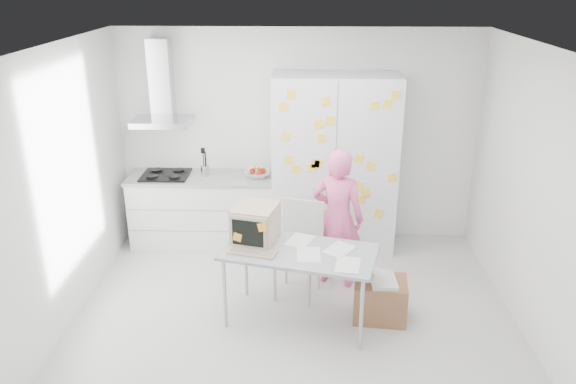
{
  "coord_description": "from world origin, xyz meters",
  "views": [
    {
      "loc": [
        0.09,
        -4.86,
        3.31
      ],
      "look_at": [
        -0.09,
        0.77,
        1.09
      ],
      "focal_mm": 35.0,
      "sensor_mm": 36.0,
      "label": 1
    }
  ],
  "objects_px": {
    "person": "(338,218)",
    "cardboard_box": "(380,298)",
    "chair": "(300,243)",
    "desk": "(271,236)"
  },
  "relations": [
    {
      "from": "person",
      "to": "chair",
      "type": "relative_size",
      "value": 1.53
    },
    {
      "from": "person",
      "to": "chair",
      "type": "height_order",
      "value": "person"
    },
    {
      "from": "person",
      "to": "cardboard_box",
      "type": "bearing_deg",
      "value": 139.57
    },
    {
      "from": "desk",
      "to": "cardboard_box",
      "type": "relative_size",
      "value": 2.84
    },
    {
      "from": "person",
      "to": "desk",
      "type": "height_order",
      "value": "person"
    },
    {
      "from": "person",
      "to": "cardboard_box",
      "type": "relative_size",
      "value": 2.82
    },
    {
      "from": "desk",
      "to": "chair",
      "type": "distance_m",
      "value": 0.61
    },
    {
      "from": "chair",
      "to": "cardboard_box",
      "type": "xyz_separation_m",
      "value": [
        0.82,
        -0.48,
        -0.37
      ]
    },
    {
      "from": "cardboard_box",
      "to": "person",
      "type": "bearing_deg",
      "value": 120.81
    },
    {
      "from": "chair",
      "to": "person",
      "type": "bearing_deg",
      "value": 44.02
    }
  ]
}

